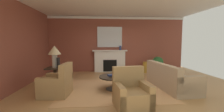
% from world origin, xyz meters
% --- Properties ---
extents(ground_plane, '(8.87, 8.87, 0.00)m').
position_xyz_m(ground_plane, '(0.00, 0.00, 0.00)').
color(ground_plane, tan).
extents(wall_fireplace, '(7.42, 0.12, 2.91)m').
position_xyz_m(wall_fireplace, '(0.00, 2.93, 1.46)').
color(wall_fireplace, brown).
rests_on(wall_fireplace, ground_plane).
extents(wall_window, '(0.12, 6.34, 2.91)m').
position_xyz_m(wall_window, '(-3.47, 0.30, 1.46)').
color(wall_window, brown).
rests_on(wall_window, ground_plane).
extents(ceiling_panel, '(7.42, 6.34, 0.06)m').
position_xyz_m(ceiling_panel, '(0.00, 0.30, 2.94)').
color(ceiling_panel, white).
extents(crown_moulding, '(7.42, 0.08, 0.12)m').
position_xyz_m(crown_moulding, '(0.00, 2.85, 2.83)').
color(crown_moulding, white).
extents(area_rug, '(3.38, 2.64, 0.01)m').
position_xyz_m(area_rug, '(-0.28, -0.24, 0.01)').
color(area_rug, tan).
rests_on(area_rug, ground_plane).
extents(fireplace, '(1.80, 0.35, 1.15)m').
position_xyz_m(fireplace, '(-0.26, 2.72, 0.55)').
color(fireplace, white).
rests_on(fireplace, ground_plane).
extents(mantel_mirror, '(1.30, 0.04, 1.06)m').
position_xyz_m(mantel_mirror, '(-0.26, 2.84, 1.84)').
color(mantel_mirror, silver).
extents(sofa, '(1.08, 2.17, 0.85)m').
position_xyz_m(sofa, '(1.63, -0.20, 0.30)').
color(sofa, tan).
rests_on(sofa, ground_plane).
extents(armchair_near_window, '(0.87, 0.87, 0.95)m').
position_xyz_m(armchair_near_window, '(-2.00, -0.67, 0.31)').
color(armchair_near_window, '#9E7A4C').
rests_on(armchair_near_window, ground_plane).
extents(armchair_facing_fireplace, '(0.90, 0.90, 0.95)m').
position_xyz_m(armchair_facing_fireplace, '(0.02, -1.61, 0.31)').
color(armchair_facing_fireplace, '#9E7A4C').
rests_on(armchair_facing_fireplace, ground_plane).
extents(coffee_table, '(1.00, 1.00, 0.45)m').
position_xyz_m(coffee_table, '(-0.28, -0.24, 0.34)').
color(coffee_table, '#2D2319').
rests_on(coffee_table, ground_plane).
extents(side_table, '(0.56, 0.56, 0.70)m').
position_xyz_m(side_table, '(-2.29, 0.13, 0.40)').
color(side_table, '#2D2319').
rests_on(side_table, ground_plane).
extents(table_lamp, '(0.44, 0.44, 0.75)m').
position_xyz_m(table_lamp, '(-2.29, 0.13, 1.22)').
color(table_lamp, beige).
rests_on(table_lamp, side_table).
extents(vase_on_side_table, '(0.11, 0.11, 0.35)m').
position_xyz_m(vase_on_side_table, '(-2.14, 0.01, 0.88)').
color(vase_on_side_table, black).
rests_on(vase_on_side_table, side_table).
extents(vase_tall_corner, '(0.27, 0.27, 0.55)m').
position_xyz_m(vase_tall_corner, '(1.57, 2.42, 0.28)').
color(vase_tall_corner, '#B7892D').
rests_on(vase_tall_corner, ground_plane).
extents(vase_mantel_right, '(0.12, 0.12, 0.23)m').
position_xyz_m(vase_mantel_right, '(0.29, 2.67, 1.27)').
color(vase_mantel_right, navy).
rests_on(vase_mantel_right, fireplace).
extents(book_red_cover, '(0.27, 0.21, 0.03)m').
position_xyz_m(book_red_cover, '(-0.37, -0.17, 0.47)').
color(book_red_cover, navy).
rests_on(book_red_cover, coffee_table).
extents(book_art_folio, '(0.22, 0.19, 0.05)m').
position_xyz_m(book_art_folio, '(-0.40, -0.35, 0.51)').
color(book_art_folio, navy).
rests_on(book_art_folio, coffee_table).
extents(potted_plant, '(0.56, 0.56, 0.83)m').
position_xyz_m(potted_plant, '(2.17, 2.30, 0.49)').
color(potted_plant, '#BCB29E').
rests_on(potted_plant, ground_plane).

